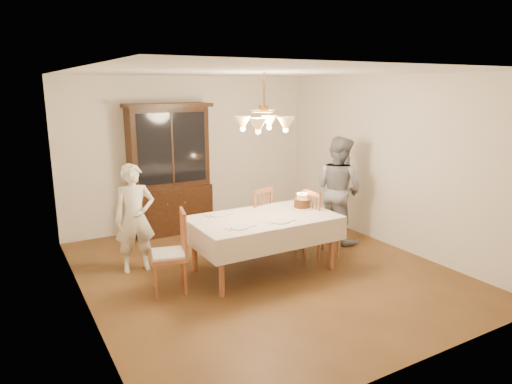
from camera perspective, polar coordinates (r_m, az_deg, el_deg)
ground at (r=6.26m, az=0.93°, el=-9.77°), size 5.00×5.00×0.00m
room_shell at (r=5.83m, az=0.98°, el=4.70°), size 5.00×5.00×5.00m
dining_table at (r=6.02m, az=0.95°, el=-3.78°), size 1.90×1.10×0.76m
china_hutch at (r=7.74m, az=-10.74°, el=2.54°), size 1.38×0.54×2.16m
chair_far_side at (r=6.76m, az=-0.26°, el=-4.00°), size 0.56×0.55×1.00m
chair_left_end at (r=5.60m, az=-10.78°, el=-7.83°), size 0.51×0.53×1.00m
chair_right_end at (r=6.67m, az=8.09°, el=-4.36°), size 0.43×0.45×1.00m
elderly_woman at (r=6.24m, az=-14.91°, el=-3.20°), size 0.57×0.40×1.46m
adult_in_grey at (r=7.31m, az=10.25°, el=0.32°), size 0.79×0.93×1.68m
birthday_cake at (r=6.42m, az=5.76°, el=-1.47°), size 0.30×0.30×0.22m
place_setting_near_left at (r=5.55m, az=-1.90°, el=-4.39°), size 0.38×0.23×0.02m
place_setting_near_right at (r=5.78m, az=3.14°, el=-3.67°), size 0.39×0.24×0.02m
place_setting_far_left at (r=6.08m, az=-4.59°, el=-2.84°), size 0.37×0.23×0.02m
chandelier at (r=5.78m, az=1.00°, el=8.58°), size 0.62×0.62×0.73m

